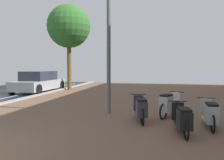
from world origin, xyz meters
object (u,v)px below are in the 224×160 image
Objects in this scene: scooter_near at (210,114)px; street_tree at (69,27)px; scooter_mid at (141,109)px; parked_car_far at (39,82)px; scooter_far at (182,119)px; lamp_post at (109,16)px; scooter_extra at (169,105)px.

scooter_near is 0.30× the size of street_tree.
street_tree is (-5.77, 8.62, 4.04)m from scooter_mid.
street_tree is at bearing 49.30° from parked_car_far.
scooter_near is 1.07m from scooter_far.
scooter_mid is at bearing -41.34° from lamp_post.
street_tree reaches higher than scooter_far.
parked_car_far is 8.83m from lamp_post.
street_tree reaches higher than scooter_near.
lamp_post is (-2.36, 2.19, 3.08)m from scooter_far.
parked_car_far is 0.69× the size of lamp_post.
street_tree reaches higher than scooter_mid.
scooter_near is 1.07× the size of scooter_far.
scooter_mid is at bearing -56.21° from street_tree.
street_tree is at bearing 130.50° from scooter_extra.
scooter_mid is 1.58m from scooter_far.
scooter_extra is at bearing -37.05° from parked_car_far.
scooter_extra is (-0.26, 1.97, 0.04)m from scooter_far.
lamp_post is (-2.09, 0.23, 3.04)m from scooter_extra.
scooter_far is at bearing -136.71° from scooter_near.
lamp_post reaches higher than street_tree.
scooter_extra is 0.25× the size of lamp_post.
lamp_post is (5.97, -5.86, 2.82)m from parked_car_far.
lamp_post is at bearing 137.06° from scooter_far.
scooter_far is at bearing -42.94° from lamp_post.
parked_car_far is (-7.21, 6.95, 0.24)m from scooter_mid.
scooter_extra reaches higher than scooter_far.
scooter_mid is 3.47m from lamp_post.
lamp_post is at bearing -58.96° from street_tree.
scooter_extra is 10.11m from parked_car_far.
street_tree is at bearing 125.32° from scooter_far.
scooter_mid reaches higher than scooter_near.
lamp_post is at bearing 173.81° from scooter_extra.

